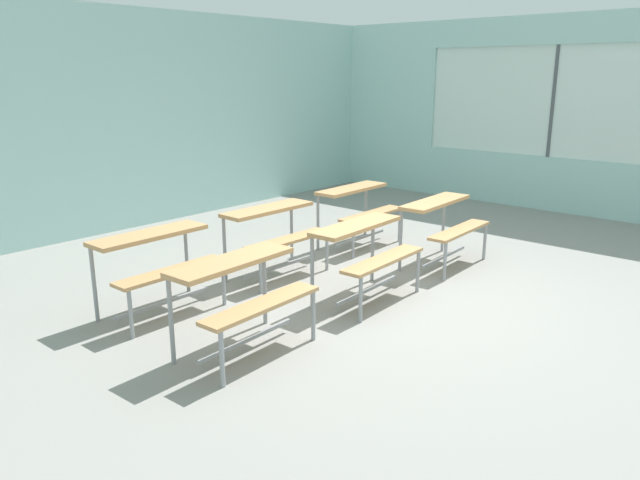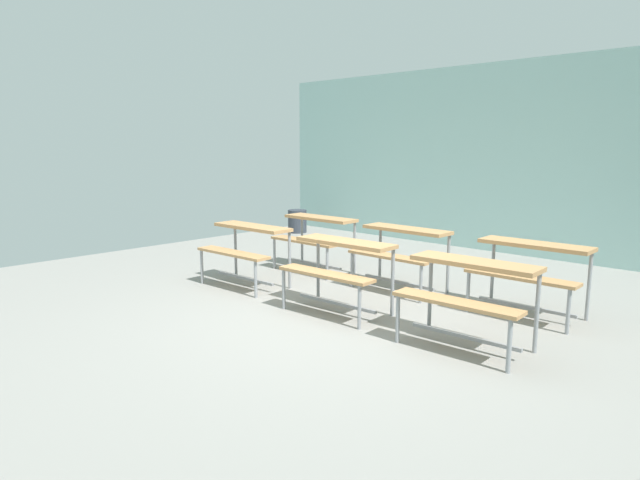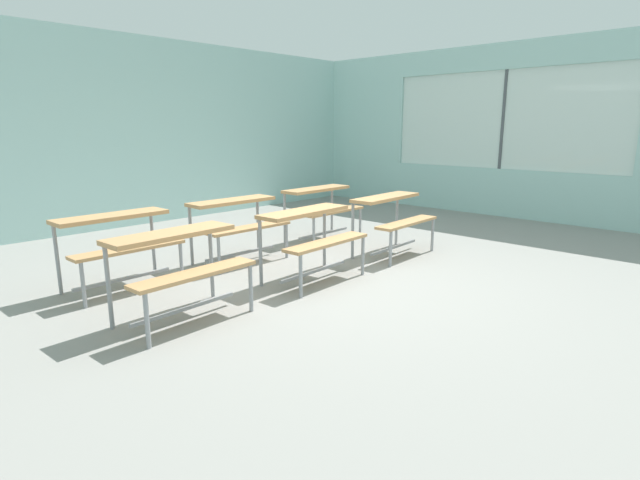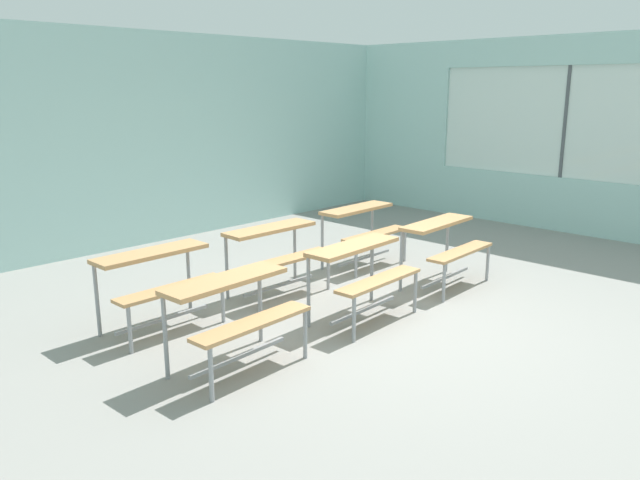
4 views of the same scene
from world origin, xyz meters
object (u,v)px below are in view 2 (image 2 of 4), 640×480
object	(u,v)px
trash_bin	(297,221)
desk_bench_r0c1	(339,259)
desk_bench_r1c2	(530,261)
desk_bench_r0c0	(246,241)
desk_bench_r1c1	(401,244)
desk_bench_r1c0	(315,230)
desk_bench_r0c2	(468,283)

from	to	relation	value
trash_bin	desk_bench_r0c1	bearing A→B (deg)	-39.51
desk_bench_r1c2	trash_bin	bearing A→B (deg)	157.87
desk_bench_r0c1	desk_bench_r0c0	bearing A→B (deg)	176.46
desk_bench_r1c2	trash_bin	world-z (taller)	desk_bench_r1c2
desk_bench_r0c0	desk_bench_r1c1	bearing A→B (deg)	35.21
desk_bench_r0c1	desk_bench_r1c0	xyz separation A→B (m)	(-1.51, 1.21, 0.00)
desk_bench_r0c1	desk_bench_r1c1	bearing A→B (deg)	90.26
desk_bench_r1c1	desk_bench_r1c2	size ratio (longest dim) A/B	1.00
desk_bench_r0c0	trash_bin	size ratio (longest dim) A/B	2.49
desk_bench_r0c2	desk_bench_r1c0	bearing A→B (deg)	155.53
desk_bench_r0c2	desk_bench_r1c1	distance (m)	1.92
desk_bench_r0c1	desk_bench_r1c2	xyz separation A→B (m)	(1.48, 1.22, 0.00)
desk_bench_r0c0	desk_bench_r0c1	world-z (taller)	same
desk_bench_r1c1	desk_bench_r0c1	bearing A→B (deg)	-86.54
desk_bench_r0c1	desk_bench_r1c1	xyz separation A→B (m)	(-0.05, 1.17, 0.00)
desk_bench_r0c2	desk_bench_r1c1	xyz separation A→B (m)	(-1.52, 1.17, 0.00)
desk_bench_r1c0	desk_bench_r1c2	world-z (taller)	same
desk_bench_r1c1	desk_bench_r0c0	bearing A→B (deg)	-141.81
trash_bin	desk_bench_r0c0	bearing A→B (deg)	-52.58
desk_bench_r1c2	desk_bench_r0c2	bearing A→B (deg)	-91.50
desk_bench_r0c1	desk_bench_r1c0	world-z (taller)	same
desk_bench_r0c1	desk_bench_r1c1	size ratio (longest dim) A/B	1.01
desk_bench_r1c2	desk_bench_r1c1	bearing A→B (deg)	-178.91
desk_bench_r1c1	trash_bin	world-z (taller)	desk_bench_r1c1
desk_bench_r1c0	desk_bench_r1c2	size ratio (longest dim) A/B	1.00
desk_bench_r0c1	desk_bench_r1c1	distance (m)	1.17
desk_bench_r1c1	trash_bin	distance (m)	4.65
desk_bench_r0c0	trash_bin	world-z (taller)	desk_bench_r0c0
desk_bench_r0c1	desk_bench_r1c0	bearing A→B (deg)	138.90
desk_bench_r0c2	trash_bin	bearing A→B (deg)	146.31
desk_bench_r1c1	desk_bench_r1c2	world-z (taller)	same
desk_bench_r0c2	desk_bench_r1c0	size ratio (longest dim) A/B	1.02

